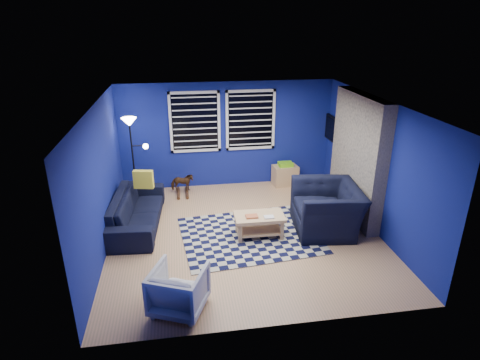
# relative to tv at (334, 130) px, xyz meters

# --- Properties ---
(floor) EXTENTS (5.00, 5.00, 0.00)m
(floor) POSITION_rel_tv_xyz_m (-2.45, -2.00, -1.40)
(floor) COLOR tan
(floor) RESTS_ON ground
(ceiling) EXTENTS (5.00, 5.00, 0.00)m
(ceiling) POSITION_rel_tv_xyz_m (-2.45, -2.00, 1.10)
(ceiling) COLOR white
(ceiling) RESTS_ON wall_back
(wall_back) EXTENTS (5.00, 0.00, 5.00)m
(wall_back) POSITION_rel_tv_xyz_m (-2.45, 0.50, -0.15)
(wall_back) COLOR navy
(wall_back) RESTS_ON floor
(wall_left) EXTENTS (0.00, 5.00, 5.00)m
(wall_left) POSITION_rel_tv_xyz_m (-4.95, -2.00, -0.15)
(wall_left) COLOR navy
(wall_left) RESTS_ON floor
(wall_right) EXTENTS (0.00, 5.00, 5.00)m
(wall_right) POSITION_rel_tv_xyz_m (0.05, -2.00, -0.15)
(wall_right) COLOR navy
(wall_right) RESTS_ON floor
(fireplace) EXTENTS (0.65, 2.00, 2.50)m
(fireplace) POSITION_rel_tv_xyz_m (-0.09, -1.50, -0.20)
(fireplace) COLOR gray
(fireplace) RESTS_ON floor
(window_left) EXTENTS (1.17, 0.06, 1.42)m
(window_left) POSITION_rel_tv_xyz_m (-3.20, 0.46, 0.20)
(window_left) COLOR black
(window_left) RESTS_ON wall_back
(window_right) EXTENTS (1.17, 0.06, 1.42)m
(window_right) POSITION_rel_tv_xyz_m (-1.90, 0.46, 0.20)
(window_right) COLOR black
(window_right) RESTS_ON wall_back
(tv) EXTENTS (0.07, 1.00, 0.58)m
(tv) POSITION_rel_tv_xyz_m (0.00, 0.00, 0.00)
(tv) COLOR black
(tv) RESTS_ON wall_right
(rug) EXTENTS (2.69, 2.24, 0.02)m
(rug) POSITION_rel_tv_xyz_m (-2.36, -2.08, -1.39)
(rug) COLOR black
(rug) RESTS_ON floor
(sofa) EXTENTS (2.26, 1.02, 0.64)m
(sofa) POSITION_rel_tv_xyz_m (-4.48, -1.33, -1.08)
(sofa) COLOR black
(sofa) RESTS_ON floor
(armchair_big) EXTENTS (1.48, 1.33, 0.88)m
(armchair_big) POSITION_rel_tv_xyz_m (-0.85, -2.05, -0.96)
(armchair_big) COLOR black
(armchair_big) RESTS_ON floor
(armchair_bent) EXTENTS (0.94, 0.95, 0.67)m
(armchair_bent) POSITION_rel_tv_xyz_m (-3.70, -3.96, -1.07)
(armchair_bent) COLOR gray
(armchair_bent) RESTS_ON floor
(rocking_horse) EXTENTS (0.26, 0.53, 0.44)m
(rocking_horse) POSITION_rel_tv_xyz_m (-3.57, 0.04, -1.11)
(rocking_horse) COLOR #482F17
(rocking_horse) RESTS_ON floor
(coffee_table) EXTENTS (0.93, 0.55, 0.46)m
(coffee_table) POSITION_rel_tv_xyz_m (-2.19, -2.13, -1.08)
(coffee_table) COLOR tan
(coffee_table) RESTS_ON rug
(cabinet) EXTENTS (0.62, 0.45, 0.58)m
(cabinet) POSITION_rel_tv_xyz_m (-1.06, 0.25, -1.14)
(cabinet) COLOR tan
(cabinet) RESTS_ON floor
(floor_lamp) EXTENTS (0.51, 0.32, 1.89)m
(floor_lamp) POSITION_rel_tv_xyz_m (-4.57, -0.10, 0.15)
(floor_lamp) COLOR black
(floor_lamp) RESTS_ON floor
(throw_pillow) EXTENTS (0.41, 0.19, 0.37)m
(throw_pillow) POSITION_rel_tv_xyz_m (-4.33, -0.98, -0.57)
(throw_pillow) COLOR yellow
(throw_pillow) RESTS_ON sofa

